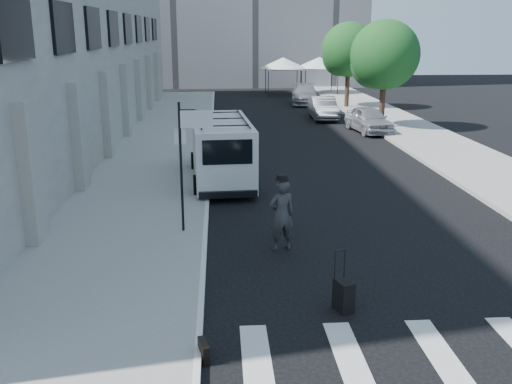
{
  "coord_description": "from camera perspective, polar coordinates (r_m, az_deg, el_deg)",
  "views": [
    {
      "loc": [
        -1.57,
        -11.63,
        5.43
      ],
      "look_at": [
        -0.63,
        2.86,
        1.3
      ],
      "focal_mm": 40.0,
      "sensor_mm": 36.0,
      "label": 1
    }
  ],
  "objects": [
    {
      "name": "tree_near",
      "position": [
        33.08,
        12.52,
        12.99
      ],
      "size": [
        3.8,
        3.83,
        6.03
      ],
      "color": "black",
      "rests_on": "ground"
    },
    {
      "name": "parked_car_a",
      "position": [
        32.17,
        11.22,
        7.13
      ],
      "size": [
        2.13,
        4.29,
        1.41
      ],
      "primitive_type": "imported",
      "rotation": [
        0.0,
        0.0,
        0.12
      ],
      "color": "#9B9DA3",
      "rests_on": "ground"
    },
    {
      "name": "tent_left",
      "position": [
        50.02,
        2.75,
        12.74
      ],
      "size": [
        4.0,
        4.0,
        3.2
      ],
      "color": "black",
      "rests_on": "ground"
    },
    {
      "name": "ground",
      "position": [
        12.93,
        3.64,
        -8.99
      ],
      "size": [
        120.0,
        120.0,
        0.0
      ],
      "primitive_type": "plane",
      "color": "black",
      "rests_on": "ground"
    },
    {
      "name": "briefcase",
      "position": [
        10.11,
        -5.25,
        -15.54
      ],
      "size": [
        0.22,
        0.46,
        0.34
      ],
      "primitive_type": "cube",
      "rotation": [
        0.0,
        0.0,
        0.25
      ],
      "color": "black",
      "rests_on": "ground"
    },
    {
      "name": "cargo_van",
      "position": [
        21.1,
        -3.51,
        4.26
      ],
      "size": [
        2.47,
        6.23,
        2.3
      ],
      "rotation": [
        0.0,
        0.0,
        0.07
      ],
      "color": "silver",
      "rests_on": "ground"
    },
    {
      "name": "parked_car_c",
      "position": [
        44.17,
        4.93,
        9.68
      ],
      "size": [
        2.58,
        5.1,
        1.42
      ],
      "primitive_type": "imported",
      "rotation": [
        0.0,
        0.0,
        -0.12
      ],
      "color": "gray",
      "rests_on": "ground"
    },
    {
      "name": "tree_far",
      "position": [
        41.8,
        9.07,
        13.69
      ],
      "size": [
        3.8,
        3.83,
        6.03
      ],
      "color": "black",
      "rests_on": "ground"
    },
    {
      "name": "building_left",
      "position": [
        31.26,
        -23.16,
        15.71
      ],
      "size": [
        10.0,
        44.0,
        12.0
      ],
      "primitive_type": "cube",
      "color": "gray",
      "rests_on": "ground"
    },
    {
      "name": "sign_pole",
      "position": [
        15.11,
        -6.7,
        5.18
      ],
      "size": [
        1.03,
        0.07,
        3.5
      ],
      "color": "black",
      "rests_on": "sidewalk_left"
    },
    {
      "name": "sidewalk_right",
      "position": [
        33.78,
        14.65,
        6.24
      ],
      "size": [
        4.0,
        56.0,
        0.15
      ],
      "primitive_type": "cube",
      "color": "gray",
      "rests_on": "ground"
    },
    {
      "name": "sidewalk_left",
      "position": [
        28.27,
        -9.13,
        4.76
      ],
      "size": [
        4.5,
        48.0,
        0.15
      ],
      "primitive_type": "cube",
      "color": "gray",
      "rests_on": "ground"
    },
    {
      "name": "tent_right",
      "position": [
        50.96,
        6.35,
        12.73
      ],
      "size": [
        4.0,
        4.0,
        3.2
      ],
      "color": "black",
      "rests_on": "ground"
    },
    {
      "name": "suitcase",
      "position": [
        11.7,
        8.75,
        -10.18
      ],
      "size": [
        0.4,
        0.51,
        1.23
      ],
      "rotation": [
        0.0,
        0.0,
        0.32
      ],
      "color": "black",
      "rests_on": "ground"
    },
    {
      "name": "businessman",
      "position": [
        14.44,
        2.58,
        -2.3
      ],
      "size": [
        0.77,
        0.6,
        1.86
      ],
      "primitive_type": "imported",
      "rotation": [
        0.0,
        0.0,
        3.4
      ],
      "color": "#313133",
      "rests_on": "ground"
    },
    {
      "name": "parked_car_b",
      "position": [
        36.59,
        6.73,
        8.33
      ],
      "size": [
        1.57,
        4.25,
        1.39
      ],
      "primitive_type": "imported",
      "rotation": [
        0.0,
        0.0,
        -0.02
      ],
      "color": "#5A5C62",
      "rests_on": "ground"
    }
  ]
}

